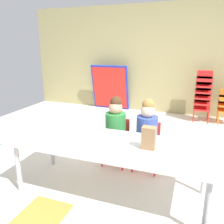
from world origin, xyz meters
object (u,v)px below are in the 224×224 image
at_px(paper_bag_brown, 149,138).
at_px(folded_activity_table, 110,88).
at_px(paper_plate_near_edge, 58,135).
at_px(seated_child_near_camera, 116,125).
at_px(kid_chair_red_stack, 203,94).
at_px(donut_powdered_on_plate, 58,133).
at_px(seated_child_middle_seat, 147,128).
at_px(paper_plate_center_table, 99,142).
at_px(craft_table, 111,147).

bearing_deg(paper_bag_brown, folded_activity_table, 116.46).
relative_size(paper_bag_brown, paper_plate_near_edge, 1.22).
xyz_separation_m(seated_child_near_camera, paper_bag_brown, (0.54, -0.61, 0.13)).
relative_size(kid_chair_red_stack, donut_powdered_on_plate, 9.10).
relative_size(kid_chair_red_stack, paper_bag_brown, 4.73).
bearing_deg(seated_child_middle_seat, folded_activity_table, 119.37).
bearing_deg(seated_child_near_camera, donut_powdered_on_plate, -127.61).
relative_size(paper_plate_center_table, donut_powdered_on_plate, 1.57).
distance_m(craft_table, paper_plate_near_edge, 0.62).
distance_m(seated_child_near_camera, paper_plate_near_edge, 0.77).
distance_m(craft_table, seated_child_near_camera, 0.62).
xyz_separation_m(craft_table, seated_child_middle_seat, (0.25, 0.60, 0.02)).
distance_m(paper_plate_near_edge, paper_plate_center_table, 0.52).
relative_size(craft_table, kid_chair_red_stack, 1.95).
bearing_deg(donut_powdered_on_plate, paper_bag_brown, 0.01).
xyz_separation_m(seated_child_near_camera, paper_plate_near_edge, (-0.47, -0.61, 0.03)).
height_order(folded_activity_table, paper_plate_center_table, folded_activity_table).
distance_m(seated_child_middle_seat, folded_activity_table, 2.95).
bearing_deg(seated_child_near_camera, folded_activity_table, 112.04).
bearing_deg(folded_activity_table, paper_plate_center_table, -71.29).
height_order(kid_chair_red_stack, paper_plate_near_edge, kid_chair_red_stack).
xyz_separation_m(kid_chair_red_stack, paper_bag_brown, (-0.53, -2.98, 0.11)).
relative_size(craft_table, seated_child_near_camera, 2.21).
height_order(seated_child_near_camera, paper_plate_near_edge, seated_child_near_camera).
height_order(paper_bag_brown, paper_plate_near_edge, paper_bag_brown).
height_order(seated_child_middle_seat, kid_chair_red_stack, kid_chair_red_stack).
xyz_separation_m(seated_child_middle_seat, folded_activity_table, (-1.45, 2.57, -0.02)).
bearing_deg(paper_plate_center_table, paper_plate_near_edge, 176.15).
bearing_deg(seated_child_middle_seat, paper_bag_brown, -77.46).
distance_m(seated_child_middle_seat, kid_chair_red_stack, 2.47).
bearing_deg(paper_plate_near_edge, seated_child_middle_seat, 34.82).
height_order(seated_child_middle_seat, folded_activity_table, folded_activity_table).
distance_m(paper_bag_brown, paper_plate_near_edge, 1.01).
relative_size(seated_child_near_camera, paper_plate_near_edge, 5.10).
relative_size(seated_child_middle_seat, paper_plate_center_table, 5.10).
bearing_deg(folded_activity_table, seated_child_middle_seat, -60.63).
height_order(craft_table, folded_activity_table, folded_activity_table).
bearing_deg(paper_plate_near_edge, seated_child_near_camera, 52.39).
height_order(seated_child_near_camera, seated_child_middle_seat, same).
distance_m(paper_bag_brown, paper_plate_center_table, 0.51).
bearing_deg(kid_chair_red_stack, paper_bag_brown, -100.14).
bearing_deg(paper_bag_brown, donut_powdered_on_plate, -179.99).
bearing_deg(craft_table, kid_chair_red_stack, 72.78).
distance_m(seated_child_middle_seat, paper_plate_near_edge, 1.06).
bearing_deg(paper_bag_brown, paper_plate_center_table, -175.95).
bearing_deg(paper_plate_center_table, kid_chair_red_stack, 71.21).
bearing_deg(seated_child_near_camera, paper_bag_brown, -48.33).
bearing_deg(craft_table, paper_plate_near_edge, -179.38).
bearing_deg(paper_plate_center_table, donut_powdered_on_plate, 176.15).
xyz_separation_m(seated_child_near_camera, kid_chair_red_stack, (1.07, 2.37, 0.02)).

